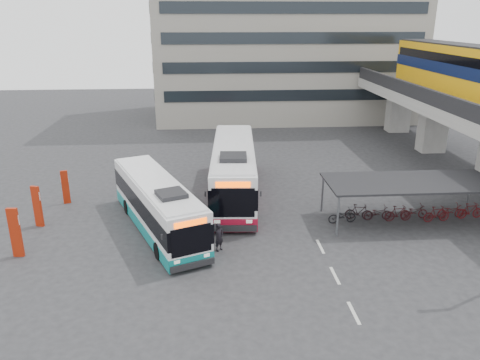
{
  "coord_description": "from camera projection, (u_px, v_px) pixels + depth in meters",
  "views": [
    {
      "loc": [
        -3.44,
        -22.23,
        11.72
      ],
      "look_at": [
        -1.46,
        5.47,
        2.0
      ],
      "focal_mm": 35.0,
      "sensor_mm": 36.0,
      "label": 1
    }
  ],
  "objects": [
    {
      "name": "ground",
      "position": [
        274.0,
        248.0,
        25.03
      ],
      "size": [
        120.0,
        120.0,
        0.0
      ],
      "primitive_type": "plane",
      "color": "#28282B",
      "rests_on": "ground"
    },
    {
      "name": "bus_teal",
      "position": [
        157.0,
        205.0,
        26.83
      ],
      "size": [
        6.35,
        10.99,
        3.23
      ],
      "rotation": [
        0.0,
        0.0,
        0.39
      ],
      "color": "white",
      "rests_on": "ground"
    },
    {
      "name": "bus_main",
      "position": [
        234.0,
        170.0,
        31.99
      ],
      "size": [
        3.59,
        13.03,
        3.81
      ],
      "rotation": [
        0.0,
        0.0,
        -0.06
      ],
      "color": "white",
      "rests_on": "ground"
    },
    {
      "name": "sign_totem_north",
      "position": [
        65.0,
        186.0,
        30.7
      ],
      "size": [
        0.48,
        0.28,
        2.27
      ],
      "rotation": [
        0.0,
        0.0,
        0.33
      ],
      "color": "#991F09",
      "rests_on": "ground"
    },
    {
      "name": "pedestrian",
      "position": [
        219.0,
        237.0,
        24.55
      ],
      "size": [
        0.66,
        0.67,
        1.56
      ],
      "primitive_type": "imported",
      "rotation": [
        0.0,
        0.0,
        0.81
      ],
      "color": "black",
      "rests_on": "ground"
    },
    {
      "name": "viaduct",
      "position": [
        468.0,
        91.0,
        36.51
      ],
      "size": [
        8.0,
        32.0,
        9.68
      ],
      "color": "gray",
      "rests_on": "ground"
    },
    {
      "name": "sign_totem_mid",
      "position": [
        37.0,
        206.0,
        27.25
      ],
      "size": [
        0.53,
        0.32,
        2.51
      ],
      "rotation": [
        0.0,
        0.0,
        -0.35
      ],
      "color": "#991F09",
      "rests_on": "ground"
    },
    {
      "name": "office_block",
      "position": [
        284.0,
        10.0,
        55.2
      ],
      "size": [
        30.0,
        15.0,
        25.0
      ],
      "primitive_type": "cube",
      "color": "gray",
      "rests_on": "ground"
    },
    {
      "name": "road_markings",
      "position": [
        335.0,
        275.0,
        22.38
      ],
      "size": [
        0.15,
        7.6,
        0.01
      ],
      "color": "beige",
      "rests_on": "ground"
    },
    {
      "name": "sign_totem_south",
      "position": [
        15.0,
        232.0,
        23.74
      ],
      "size": [
        0.58,
        0.21,
        2.69
      ],
      "rotation": [
        0.0,
        0.0,
        -0.06
      ],
      "color": "#991F09",
      "rests_on": "ground"
    },
    {
      "name": "bike_shelter",
      "position": [
        408.0,
        201.0,
        28.0
      ],
      "size": [
        10.0,
        4.0,
        2.54
      ],
      "color": "#595B60",
      "rests_on": "ground"
    }
  ]
}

